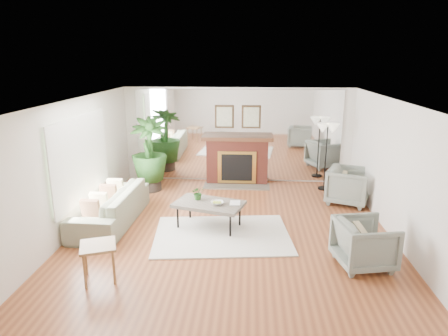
# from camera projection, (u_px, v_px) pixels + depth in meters

# --- Properties ---
(ground) EXTENTS (7.00, 7.00, 0.00)m
(ground) POSITION_uv_depth(u_px,v_px,m) (231.00, 235.00, 7.55)
(ground) COLOR brown
(ground) RESTS_ON ground
(wall_left) EXTENTS (0.02, 7.00, 2.50)m
(wall_left) POSITION_uv_depth(u_px,v_px,m) (71.00, 168.00, 7.42)
(wall_left) COLOR silver
(wall_left) RESTS_ON ground
(wall_right) EXTENTS (0.02, 7.00, 2.50)m
(wall_right) POSITION_uv_depth(u_px,v_px,m) (400.00, 175.00, 7.02)
(wall_right) COLOR silver
(wall_right) RESTS_ON ground
(wall_back) EXTENTS (6.00, 0.02, 2.50)m
(wall_back) POSITION_uv_depth(u_px,v_px,m) (238.00, 135.00, 10.57)
(wall_back) COLOR silver
(wall_back) RESTS_ON ground
(mirror_panel) EXTENTS (5.40, 0.04, 2.40)m
(mirror_panel) POSITION_uv_depth(u_px,v_px,m) (238.00, 135.00, 10.55)
(mirror_panel) COLOR silver
(mirror_panel) RESTS_ON wall_back
(window_panel) EXTENTS (0.04, 2.40, 1.50)m
(window_panel) POSITION_uv_depth(u_px,v_px,m) (81.00, 158.00, 7.77)
(window_panel) COLOR #B2E09E
(window_panel) RESTS_ON wall_left
(fireplace) EXTENTS (1.85, 0.83, 2.05)m
(fireplace) POSITION_uv_depth(u_px,v_px,m) (237.00, 159.00, 10.51)
(fireplace) COLOR maroon
(fireplace) RESTS_ON ground
(area_rug) EXTENTS (2.69, 2.06, 0.03)m
(area_rug) POSITION_uv_depth(u_px,v_px,m) (222.00, 235.00, 7.52)
(area_rug) COLOR white
(area_rug) RESTS_ON ground
(coffee_table) EXTENTS (1.47, 1.11, 0.52)m
(coffee_table) POSITION_uv_depth(u_px,v_px,m) (209.00, 205.00, 7.75)
(coffee_table) COLOR #5C5449
(coffee_table) RESTS_ON ground
(sofa) EXTENTS (0.99, 2.39, 0.69)m
(sofa) POSITION_uv_depth(u_px,v_px,m) (111.00, 206.00, 8.04)
(sofa) COLOR gray
(sofa) RESTS_ON ground
(armchair_back) EXTENTS (1.18, 1.17, 0.83)m
(armchair_back) POSITION_uv_depth(u_px,v_px,m) (349.00, 186.00, 9.09)
(armchair_back) COLOR gray
(armchair_back) RESTS_ON ground
(armchair_front) EXTENTS (1.00, 0.98, 0.77)m
(armchair_front) POSITION_uv_depth(u_px,v_px,m) (365.00, 244.00, 6.35)
(armchair_front) COLOR gray
(armchair_front) RESTS_ON ground
(side_table) EXTENTS (0.65, 0.65, 0.58)m
(side_table) POSITION_uv_depth(u_px,v_px,m) (98.00, 250.00, 5.92)
(side_table) COLOR #96673C
(side_table) RESTS_ON ground
(potted_ficus) EXTENTS (0.99, 0.99, 1.85)m
(potted_ficus) POSITION_uv_depth(u_px,v_px,m) (149.00, 152.00, 9.84)
(potted_ficus) COLOR black
(potted_ficus) RESTS_ON ground
(floor_lamp) EXTENTS (0.55, 0.30, 1.68)m
(floor_lamp) POSITION_uv_depth(u_px,v_px,m) (327.00, 134.00, 9.80)
(floor_lamp) COLOR black
(floor_lamp) RESTS_ON ground
(tabletop_plant) EXTENTS (0.30, 0.28, 0.28)m
(tabletop_plant) POSITION_uv_depth(u_px,v_px,m) (198.00, 193.00, 7.88)
(tabletop_plant) COLOR #285A21
(tabletop_plant) RESTS_ON coffee_table
(fruit_bowl) EXTENTS (0.29, 0.29, 0.06)m
(fruit_bowl) POSITION_uv_depth(u_px,v_px,m) (217.00, 203.00, 7.64)
(fruit_bowl) COLOR #96673C
(fruit_bowl) RESTS_ON coffee_table
(book) EXTENTS (0.20, 0.27, 0.02)m
(book) POSITION_uv_depth(u_px,v_px,m) (230.00, 203.00, 7.69)
(book) COLOR #96673C
(book) RESTS_ON coffee_table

